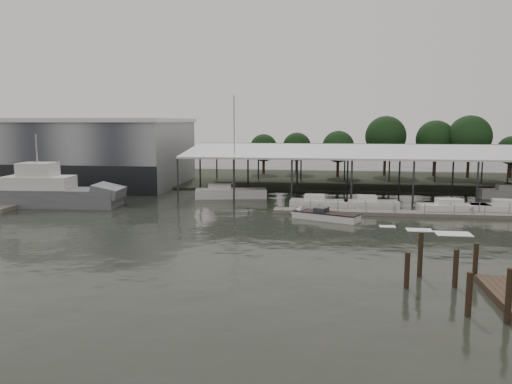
# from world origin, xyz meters

# --- Properties ---
(ground) EXTENTS (200.00, 200.00, 0.00)m
(ground) POSITION_xyz_m (0.00, 0.00, 0.00)
(ground) COLOR #242821
(ground) RESTS_ON ground
(land_strip_far) EXTENTS (140.00, 30.00, 0.30)m
(land_strip_far) POSITION_xyz_m (0.00, 42.00, 0.10)
(land_strip_far) COLOR #303629
(land_strip_far) RESTS_ON ground
(land_strip_west) EXTENTS (20.00, 40.00, 0.30)m
(land_strip_west) POSITION_xyz_m (-40.00, 30.00, 0.10)
(land_strip_west) COLOR #303629
(land_strip_west) RESTS_ON ground
(storage_warehouse) EXTENTS (24.50, 20.50, 10.50)m
(storage_warehouse) POSITION_xyz_m (-28.00, 29.94, 5.29)
(storage_warehouse) COLOR gray
(storage_warehouse) RESTS_ON ground
(covered_boat_shed) EXTENTS (58.24, 24.00, 6.96)m
(covered_boat_shed) POSITION_xyz_m (17.00, 28.00, 6.13)
(covered_boat_shed) COLOR white
(covered_boat_shed) RESTS_ON ground
(trawler_dock) EXTENTS (3.00, 18.00, 0.50)m
(trawler_dock) POSITION_xyz_m (-30.00, 14.00, 0.25)
(trawler_dock) COLOR slate
(trawler_dock) RESTS_ON ground
(floating_dock) EXTENTS (28.00, 2.00, 1.40)m
(floating_dock) POSITION_xyz_m (15.00, 10.00, 0.20)
(floating_dock) COLOR slate
(floating_dock) RESTS_ON ground
(grey_trawler) EXTENTS (17.77, 5.60, 8.84)m
(grey_trawler) POSITION_xyz_m (-26.01, 10.23, 1.58)
(grey_trawler) COLOR slate
(grey_trawler) RESTS_ON ground
(white_sailboat) EXTENTS (9.62, 4.38, 13.55)m
(white_sailboat) POSITION_xyz_m (-5.87, 19.56, 0.66)
(white_sailboat) COLOR silver
(white_sailboat) RESTS_ON ground
(speedboat_underway) EXTENTS (17.48, 8.86, 2.00)m
(speedboat_underway) POSITION_xyz_m (6.15, 6.60, 0.39)
(speedboat_underway) COLOR silver
(speedboat_underway) RESTS_ON ground
(moored_cruiser_0) EXTENTS (6.68, 2.54, 1.70)m
(moored_cruiser_0) POSITION_xyz_m (5.82, 12.79, 0.61)
(moored_cruiser_0) COLOR silver
(moored_cruiser_0) RESTS_ON ground
(moored_cruiser_1) EXTENTS (6.24, 2.50, 1.70)m
(moored_cruiser_1) POSITION_xyz_m (11.74, 12.99, 0.61)
(moored_cruiser_1) COLOR silver
(moored_cruiser_1) RESTS_ON ground
(moored_cruiser_2) EXTENTS (7.83, 3.09, 1.70)m
(moored_cruiser_2) POSITION_xyz_m (20.48, 11.76, 0.61)
(moored_cruiser_2) COLOR silver
(moored_cruiser_2) RESTS_ON ground
(moored_cruiser_3) EXTENTS (8.73, 3.14, 1.70)m
(moored_cruiser_3) POSITION_xyz_m (26.57, 11.95, 0.61)
(moored_cruiser_3) COLOR silver
(moored_cruiser_3) RESTS_ON ground
(mooring_pilings) EXTENTS (5.16, 8.37, 3.51)m
(mooring_pilings) POSITION_xyz_m (14.16, -14.89, 0.94)
(mooring_pilings) COLOR #37281B
(mooring_pilings) RESTS_ON ground
(horizon_tree_line) EXTENTS (66.04, 10.35, 11.13)m
(horizon_tree_line) POSITION_xyz_m (25.29, 48.12, 6.40)
(horizon_tree_line) COLOR black
(horizon_tree_line) RESTS_ON ground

